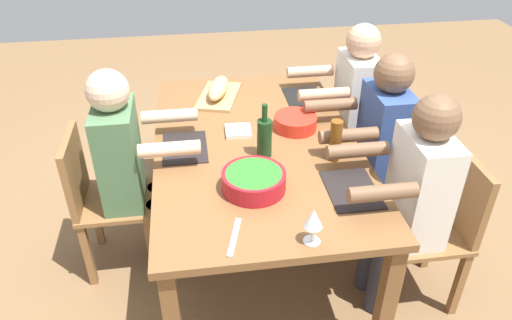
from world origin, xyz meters
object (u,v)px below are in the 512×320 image
at_px(chair_far_center, 401,169).
at_px(wine_glass, 313,220).
at_px(bread_loaf, 218,88).
at_px(wine_bottle, 264,137).
at_px(dining_table, 256,155).
at_px(chair_far_left, 373,129).
at_px(chair_far_right, 438,223).
at_px(napkin_stack, 238,131).
at_px(cutting_board, 219,96).
at_px(serving_bowl_greens, 254,180).
at_px(diner_far_center, 376,140).
at_px(serving_bowl_salad, 295,121).
at_px(diner_near_center, 128,159).
at_px(diner_far_left, 350,102).
at_px(chair_near_center, 100,195).
at_px(beer_bottle, 335,141).
at_px(diner_far_right, 411,192).

xyz_separation_m(chair_far_center, wine_glass, (0.79, -0.75, 0.37)).
bearing_deg(bread_loaf, chair_far_center, 60.47).
bearing_deg(wine_bottle, wine_glass, 7.49).
bearing_deg(dining_table, chair_far_left, 119.29).
distance_m(chair_far_right, napkin_stack, 1.15).
relative_size(chair_far_right, cutting_board, 2.12).
bearing_deg(wine_glass, chair_far_center, 136.66).
distance_m(serving_bowl_greens, wine_bottle, 0.30).
distance_m(chair_far_center, diner_far_center, 0.28).
bearing_deg(serving_bowl_salad, napkin_stack, -89.18).
relative_size(diner_near_center, chair_far_right, 1.41).
bearing_deg(napkin_stack, wine_bottle, 23.32).
height_order(chair_far_right, diner_far_left, diner_far_left).
xyz_separation_m(diner_far_center, chair_near_center, (0.00, -1.54, -0.21)).
relative_size(chair_far_center, diner_near_center, 0.71).
bearing_deg(wine_bottle, diner_near_center, -100.39).
height_order(chair_far_left, napkin_stack, chair_far_left).
bearing_deg(beer_bottle, wine_bottle, -104.36).
bearing_deg(diner_far_center, chair_near_center, -90.00).
relative_size(cutting_board, wine_glass, 2.41).
relative_size(chair_near_center, diner_near_center, 0.71).
xyz_separation_m(diner_far_left, cutting_board, (-0.09, -0.83, 0.05)).
bearing_deg(wine_glass, diner_far_right, 118.82).
bearing_deg(chair_far_center, cutting_board, -119.53).
height_order(diner_far_center, napkin_stack, diner_far_center).
relative_size(diner_far_center, serving_bowl_salad, 5.02).
bearing_deg(beer_bottle, chair_far_right, 61.64).
bearing_deg(diner_far_left, chair_far_center, 20.84).
xyz_separation_m(chair_near_center, beer_bottle, (0.22, 1.23, 0.37)).
xyz_separation_m(dining_table, chair_far_right, (0.48, 0.86, -0.18)).
distance_m(chair_near_center, wine_glass, 1.31).
relative_size(dining_table, diner_far_left, 1.46).
height_order(bread_loaf, wine_glass, wine_glass).
relative_size(diner_far_center, wine_bottle, 4.14).
bearing_deg(diner_near_center, diner_far_left, 109.63).
bearing_deg(napkin_stack, wine_glass, 12.00).
xyz_separation_m(diner_far_center, serving_bowl_greens, (0.41, -0.75, 0.09)).
bearing_deg(diner_near_center, bread_loaf, 137.70).
xyz_separation_m(diner_near_center, diner_far_right, (0.48, 1.35, 0.00)).
distance_m(chair_far_right, wine_bottle, 0.98).
relative_size(serving_bowl_greens, beer_bottle, 1.35).
relative_size(diner_far_center, diner_near_center, 1.00).
distance_m(diner_far_center, wine_bottle, 0.68).
bearing_deg(chair_far_center, chair_far_right, 0.00).
relative_size(diner_far_right, bread_loaf, 3.75).
relative_size(chair_far_right, diner_far_right, 0.71).
bearing_deg(diner_far_center, beer_bottle, -55.10).
xyz_separation_m(chair_near_center, diner_far_right, (0.48, 1.54, 0.21)).
relative_size(diner_far_left, wine_glass, 7.23).
distance_m(chair_far_center, serving_bowl_salad, 0.70).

